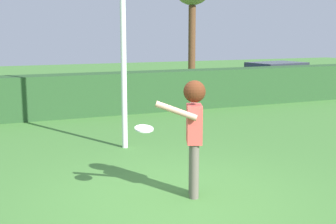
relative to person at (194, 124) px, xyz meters
The scene contains 5 objects.
ground_plane 1.17m from the person, behind, with size 60.00×60.00×0.00m, color #447A35.
person is the anchor object (origin of this frame).
frisbee 0.75m from the person, 168.22° to the left, with size 0.28×0.28×0.08m.
hedge_row 7.52m from the person, 92.28° to the left, with size 25.36×0.90×1.26m, color #274D26.
parked_car_blue 13.02m from the person, 48.27° to the left, with size 4.40×2.30×1.25m.
Camera 1 is at (-2.67, -5.95, 2.48)m, focal length 48.66 mm.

